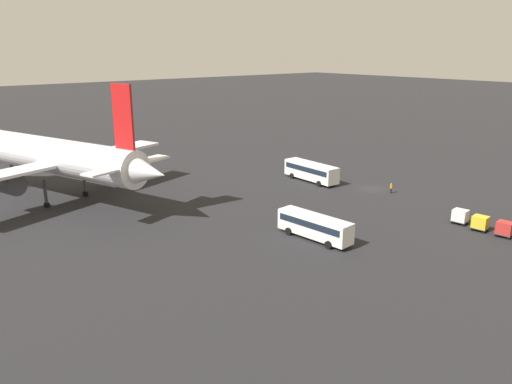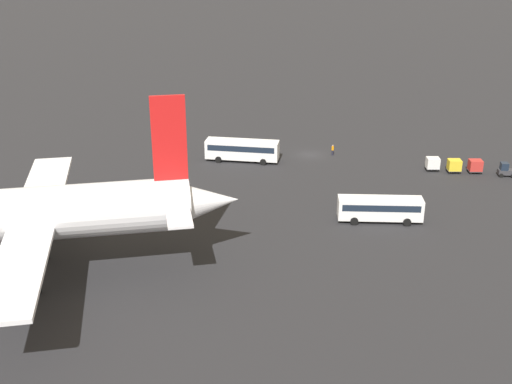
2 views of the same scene
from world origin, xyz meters
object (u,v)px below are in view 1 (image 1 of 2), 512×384
Objects in this scene: cargo_cart_yellow at (480,222)px; shuttle_bus_near at (311,170)px; airplane at (57,157)px; shuttle_bus_far at (315,225)px; worker_person at (391,188)px; cargo_cart_red at (505,228)px; cargo_cart_white at (460,216)px.

shuttle_bus_near is at bearing -2.19° from cargo_cart_yellow.
airplane is 20.56× the size of cargo_cart_yellow.
shuttle_bus_far is 25.95m from worker_person.
cargo_cart_red is 3.15m from cargo_cart_yellow.
airplane is 42.56m from shuttle_bus_far.
shuttle_bus_near is (-17.03, -39.67, -5.17)m from airplane.
cargo_cart_white is (-46.62, -38.92, -5.98)m from airplane.
worker_person is at bearing -80.58° from shuttle_bus_far.
shuttle_bus_near is at bearing -1.59° from cargo_cart_red.
shuttle_bus_far is 4.93× the size of cargo_cart_yellow.
cargo_cart_yellow is at bearing 4.76° from cargo_cart_red.
shuttle_bus_near is 1.09× the size of shuttle_bus_far.
airplane is 63.14m from cargo_cart_yellow.
cargo_cart_yellow is at bearing -126.87° from shuttle_bus_far.
worker_person is 16.23m from cargo_cart_white.
cargo_cart_white is (-15.30, 5.39, 0.32)m from worker_person.
shuttle_bus_far reaches higher than cargo_cart_red.
cargo_cart_white is (6.27, -0.24, 0.00)m from cargo_cart_red.
cargo_cart_red is (-52.89, -38.68, -5.98)m from airplane.
airplane reaches higher than shuttle_bus_near.
airplane is 20.56× the size of cargo_cart_red.
cargo_cart_yellow is 3.18m from cargo_cart_white.
cargo_cart_yellow is at bearing -160.14° from airplane.
cargo_cart_white is at bearing -2.17° from cargo_cart_red.
cargo_cart_yellow is (-18.44, 5.89, 0.32)m from worker_person.
shuttle_bus_far is at bearing -170.83° from airplane.
cargo_cart_red is (-21.58, 5.63, 0.32)m from worker_person.
worker_person is 0.80× the size of cargo_cart_white.
airplane is 61.02m from cargo_cart_white.
worker_person is at bearing -160.00° from shuttle_bus_near.
cargo_cart_yellow is at bearing 170.96° from cargo_cart_white.
cargo_cart_yellow is (3.14, 0.26, 0.00)m from cargo_cart_red.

